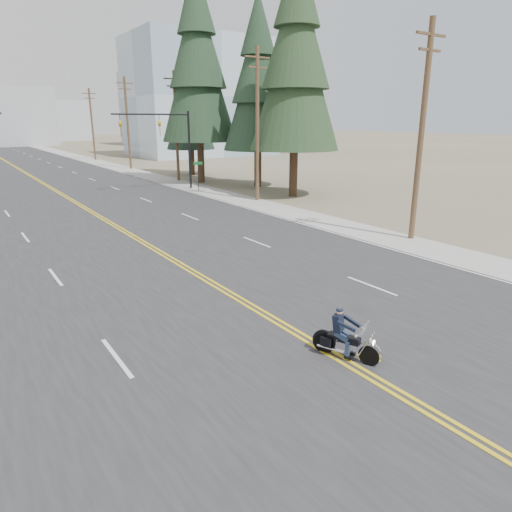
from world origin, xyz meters
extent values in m
plane|color=#776D56|center=(0.00, 0.00, 0.00)|extent=(400.00, 400.00, 0.00)
cube|color=#303033|center=(0.00, 70.00, 0.01)|extent=(20.00, 200.00, 0.01)
cube|color=#A5A5A0|center=(11.50, 70.00, 0.01)|extent=(3.00, 200.00, 0.01)
cylinder|color=black|center=(11.00, 32.00, 3.50)|extent=(0.20, 0.20, 7.00)
cylinder|color=black|center=(7.50, 32.00, 6.70)|extent=(7.00, 0.14, 0.14)
imported|color=#BF8C0C|center=(8.20, 32.00, 6.05)|extent=(0.21, 0.26, 1.30)
imported|color=#BF8C0C|center=(4.70, 32.00, 6.05)|extent=(0.21, 0.26, 1.30)
cylinder|color=black|center=(10.80, 30.00, 1.30)|extent=(0.06, 0.06, 2.60)
cube|color=#0C5926|center=(10.80, 30.00, 2.50)|extent=(0.90, 0.03, 0.25)
cylinder|color=brown|center=(12.50, 8.00, 5.50)|extent=(0.30, 0.30, 11.00)
cube|color=brown|center=(12.50, 8.00, 10.20)|extent=(2.20, 0.12, 0.12)
cube|color=brown|center=(12.50, 8.00, 9.50)|extent=(1.60, 0.12, 0.12)
cylinder|color=brown|center=(12.50, 23.00, 5.75)|extent=(0.30, 0.30, 11.50)
cube|color=brown|center=(12.50, 23.00, 10.70)|extent=(2.20, 0.12, 0.12)
cube|color=brown|center=(12.50, 23.00, 10.00)|extent=(1.60, 0.12, 0.12)
cylinder|color=brown|center=(12.50, 38.00, 5.50)|extent=(0.30, 0.30, 11.00)
cube|color=brown|center=(12.50, 38.00, 10.20)|extent=(2.20, 0.12, 0.12)
cube|color=brown|center=(12.50, 38.00, 9.50)|extent=(1.60, 0.12, 0.12)
cylinder|color=brown|center=(12.50, 53.00, 5.75)|extent=(0.30, 0.30, 11.50)
cube|color=brown|center=(12.50, 53.00, 10.70)|extent=(2.20, 0.12, 0.12)
cube|color=brown|center=(12.50, 53.00, 10.00)|extent=(1.60, 0.12, 0.12)
cylinder|color=brown|center=(12.50, 70.00, 5.50)|extent=(0.30, 0.30, 11.00)
cube|color=brown|center=(12.50, 70.00, 10.20)|extent=(2.20, 0.12, 0.12)
cube|color=brown|center=(12.50, 70.00, 9.50)|extent=(1.60, 0.12, 0.12)
cube|color=#9EB5CC|center=(32.00, 70.00, 10.00)|extent=(24.00, 16.00, 20.00)
cube|color=#ADB2B7|center=(8.00, 125.00, 7.00)|extent=(18.00, 14.00, 14.00)
cube|color=#B7BCC6|center=(40.00, 110.00, 9.00)|extent=(16.00, 12.00, 18.00)
cube|color=#B7BCC6|center=(25.00, 150.00, 6.00)|extent=(14.00, 14.00, 12.00)
cylinder|color=#382619|center=(16.21, 23.06, 1.93)|extent=(0.75, 0.75, 3.85)
cone|color=#1D341A|center=(16.21, 23.06, 9.63)|extent=(7.28, 7.28, 11.56)
cone|color=#1D341A|center=(16.21, 23.06, 12.91)|extent=(5.46, 5.46, 8.67)
cylinder|color=#382619|center=(17.07, 29.66, 1.73)|extent=(0.76, 0.76, 3.47)
cone|color=black|center=(17.07, 29.66, 8.67)|extent=(6.50, 6.50, 10.41)
cone|color=black|center=(17.07, 29.66, 11.62)|extent=(4.88, 4.88, 7.81)
cone|color=black|center=(17.07, 29.66, 14.57)|extent=(3.25, 3.25, 5.55)
cylinder|color=#382619|center=(13.94, 35.50, 2.07)|extent=(0.73, 0.73, 4.15)
cone|color=#18301B|center=(13.94, 35.50, 10.36)|extent=(7.46, 7.46, 12.44)
cone|color=#18301B|center=(13.94, 35.50, 13.89)|extent=(5.60, 5.60, 9.33)
cylinder|color=#382619|center=(16.13, 42.15, 1.49)|extent=(0.69, 0.69, 2.98)
cone|color=black|center=(16.13, 42.15, 7.44)|extent=(5.56, 5.56, 8.93)
cone|color=black|center=(16.13, 42.15, 9.97)|extent=(4.17, 4.17, 6.70)
cone|color=black|center=(16.13, 42.15, 12.50)|extent=(2.78, 2.78, 4.76)
camera|label=1|loc=(-8.04, -7.31, 6.22)|focal=32.00mm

